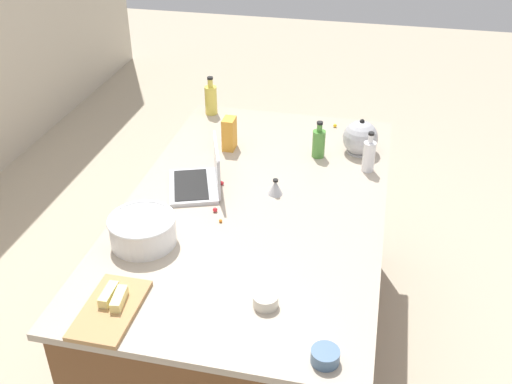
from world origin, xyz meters
The scene contains 19 objects.
ground_plane centered at (0.00, 0.00, 0.00)m, with size 12.00×12.00×0.00m, color #B7A88E.
island_counter centered at (0.00, 0.00, 0.45)m, with size 1.93×1.14×0.90m.
laptop centered at (0.06, 0.27, 0.95)m, with size 0.37×0.32×0.22m.
mixing_bowl_large centered at (-0.40, 0.38, 0.96)m, with size 0.28×0.28×0.12m.
bottle_olive centered at (0.48, -0.22, 0.98)m, with size 0.07×0.07×0.19m.
bottle_oil centered at (0.86, 0.46, 0.99)m, with size 0.07×0.07×0.22m.
bottle_vinegar centered at (0.39, -0.47, 0.98)m, with size 0.06×0.06×0.21m.
kettle centered at (0.57, -0.42, 0.98)m, with size 0.21×0.18×0.20m.
cutting_board centered at (-0.80, 0.34, 0.91)m, with size 0.33×0.19×0.02m, color #AD7F4C.
butter_stick_left centered at (-0.77, 0.32, 0.94)m, with size 0.11×0.04×0.04m, color #F4E58C.
butter_stick_right centered at (-0.76, 0.36, 0.94)m, with size 0.11×0.04×0.04m, color #F4E58C.
ramekin_small centered at (-0.65, -0.18, 0.92)m, with size 0.09×0.09×0.05m, color beige.
ramekin_medium centered at (-0.86, -0.42, 0.92)m, with size 0.09×0.09×0.05m, color slate.
kitchen_timer centered at (0.08, -0.07, 0.94)m, with size 0.07×0.07×0.08m.
candy_bag centered at (0.47, 0.25, 0.99)m, with size 0.09×0.06×0.17m, color gold.
candy_0 centered at (-0.12, 0.16, 0.91)m, with size 0.02×0.02×0.02m, color red.
candy_2 centered at (-0.19, 0.11, 0.91)m, with size 0.02×0.02×0.02m, color orange.
candy_3 centered at (0.11, 0.19, 0.91)m, with size 0.02×0.02×0.02m, color red.
candy_4 centered at (0.84, -0.26, 0.91)m, with size 0.02×0.02×0.02m, color yellow.
Camera 1 is at (-2.20, -0.49, 2.36)m, focal length 41.87 mm.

